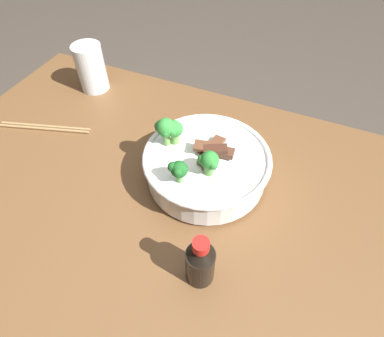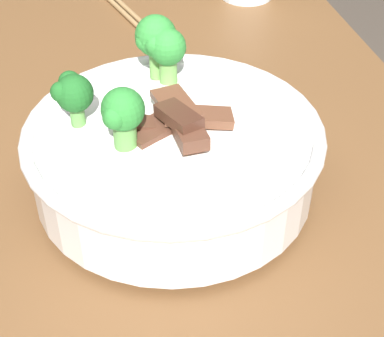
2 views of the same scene
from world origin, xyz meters
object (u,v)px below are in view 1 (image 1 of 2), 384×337
(rice_bowl, at_px, (206,163))
(soy_sauce_bottle, at_px, (200,262))
(chopsticks_pair, at_px, (45,127))
(drinking_glass, at_px, (92,71))

(rice_bowl, bearing_deg, soy_sauce_bottle, 109.52)
(rice_bowl, distance_m, soy_sauce_bottle, 0.22)
(rice_bowl, height_order, chopsticks_pair, rice_bowl)
(drinking_glass, relative_size, chopsticks_pair, 0.56)
(chopsticks_pair, bearing_deg, rice_bowl, -178.59)
(rice_bowl, xyz_separation_m, soy_sauce_bottle, (-0.07, 0.20, 0.00))
(rice_bowl, xyz_separation_m, drinking_glass, (0.41, -0.18, 0.01))
(rice_bowl, bearing_deg, drinking_glass, -24.39)
(chopsticks_pair, bearing_deg, drinking_glass, -94.69)
(rice_bowl, distance_m, drinking_glass, 0.45)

